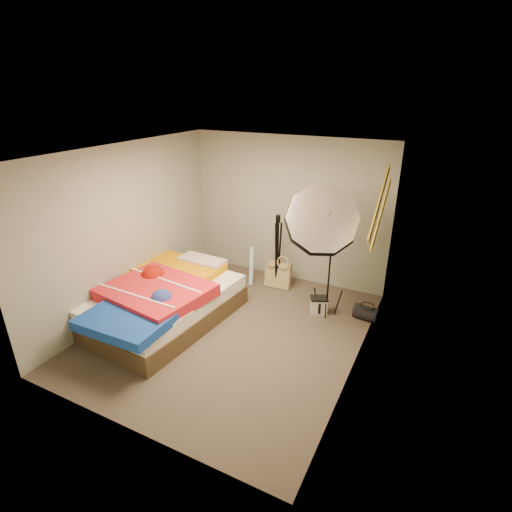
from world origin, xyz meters
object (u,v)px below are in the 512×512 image
Objects in this scene: camera_case at (319,306)px; photo_umbrella at (321,221)px; wrapping_roll at (251,266)px; bed at (163,301)px; camera_tripod at (278,247)px; duffel_bag at (366,313)px; tote_bag at (278,275)px.

photo_umbrella reaches higher than camera_case.
wrapping_roll is at bearing 156.95° from photo_umbrella.
bed is 2.06m from camera_tripod.
bed reaches higher than duffel_bag.
camera_case is at bearing 91.26° from photo_umbrella.
tote_bag is 1.74m from photo_umbrella.
camera_case is at bearing -161.07° from duffel_bag.
camera_tripod reaches higher than camera_case.
camera_tripod is (-0.92, 0.48, 0.63)m from camera_case.
camera_tripod is (0.45, 0.07, 0.41)m from wrapping_roll.
camera_tripod is (-0.92, 0.66, -0.78)m from photo_umbrella.
camera_case is (0.91, -0.52, -0.10)m from tote_bag.
photo_umbrella is (0.00, -0.17, 1.41)m from camera_case.
camera_tripod is (-1.61, 0.35, 0.64)m from duffel_bag.
camera_tripod reaches higher than wrapping_roll.
wrapping_roll is 0.62m from camera_tripod.
wrapping_roll is 2.09m from duffel_bag.
photo_umbrella reaches higher than bed.
duffel_bag is at bearing 24.46° from photo_umbrella.
camera_tripod is at bearing 57.85° from bed.
wrapping_roll is 0.51× the size of camera_tripod.
photo_umbrella reaches higher than tote_bag.
tote_bag is 0.53m from camera_tripod.
wrapping_roll reaches higher than bed.
camera_case is at bearing -16.76° from wrapping_roll.
wrapping_roll is 1.45m from camera_case.
camera_case is 1.42m from photo_umbrella.
photo_umbrella is at bearing -148.04° from duffel_bag.
duffel_bag is 1.77m from camera_tripod.
wrapping_roll is 1.92m from photo_umbrella.
camera_case is (1.37, -0.41, -0.21)m from wrapping_roll.
bed is (-1.08, -1.74, 0.10)m from tote_bag.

